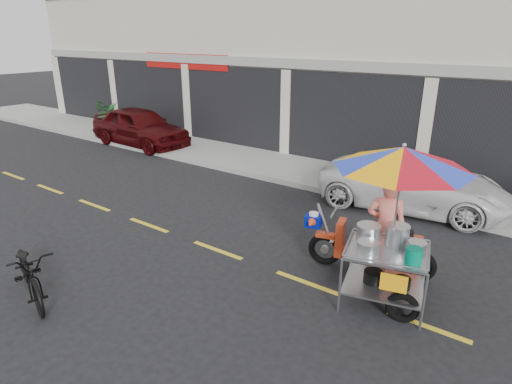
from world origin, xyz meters
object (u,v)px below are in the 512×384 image
Objects in this scene: food_vendor_rig at (392,200)px; white_pickup at (414,184)px; maroon_sedan at (140,127)px; near_bicycle at (30,272)px.

white_pickup is at bearing 86.31° from food_vendor_rig.
maroon_sedan reaches higher than white_pickup.
near_bicycle is at bearing 145.49° from white_pickup.
maroon_sedan is 2.35× the size of near_bicycle.
food_vendor_rig is (10.90, -4.17, 0.90)m from maroon_sedan.
food_vendor_rig is at bearing -109.17° from maroon_sedan.
food_vendor_rig is at bearing -177.26° from white_pickup.
white_pickup is 2.45× the size of near_bicycle.
white_pickup is 1.51× the size of food_vendor_rig.
food_vendor_rig reaches higher than white_pickup.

